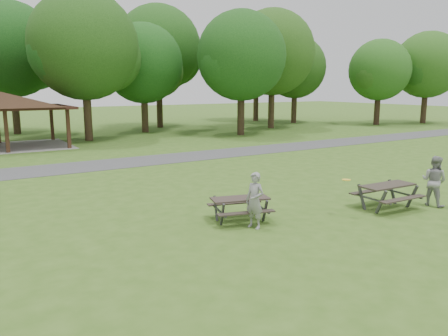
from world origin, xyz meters
TOP-DOWN VIEW (x-y plane):
  - ground at (0.00, 0.00)m, footprint 160.00×160.00m
  - asphalt_path at (0.00, 14.00)m, footprint 120.00×3.20m
  - tree_row_e at (2.10, 25.03)m, footprint 8.40×8.00m
  - tree_row_f at (8.09, 28.53)m, footprint 7.35×7.00m
  - tree_row_g at (14.09, 22.03)m, footprint 7.77×7.40m
  - tree_row_h at (20.10, 25.53)m, footprint 8.61×8.20m
  - tree_row_i at (26.08, 29.03)m, footprint 7.14×6.80m
  - tree_row_j at (32.08, 22.53)m, footprint 6.72×6.40m
  - tree_deep_b at (-1.90, 33.03)m, footprint 8.40×8.00m
  - tree_deep_c at (11.10, 32.03)m, footprint 8.82×8.40m
  - tree_deep_d at (24.10, 33.53)m, footprint 8.40×8.00m
  - tree_flank_right at (38.09, 21.03)m, footprint 7.56×7.20m
  - picnic_table_middle at (0.39, 2.10)m, footprint 2.07×1.83m
  - picnic_table_far at (5.41, 0.61)m, footprint 2.04×1.67m
  - frisbee_in_flight at (3.48, 0.71)m, footprint 0.36×0.36m
  - frisbee_thrower at (0.37, 1.32)m, footprint 0.55×0.69m
  - frisbee_catcher at (7.06, -0.00)m, footprint 0.79×0.94m

SIDE VIEW (x-z plane):
  - ground at x=0.00m, z-range 0.00..0.00m
  - asphalt_path at x=0.00m, z-range 0.00..0.02m
  - picnic_table_middle at x=0.39m, z-range 0.18..0.94m
  - picnic_table_far at x=5.41m, z-range 0.20..1.06m
  - frisbee_thrower at x=0.37m, z-range 0.00..1.66m
  - frisbee_catcher at x=7.06m, z-range 0.00..1.75m
  - frisbee_in_flight at x=3.48m, z-range 1.19..1.21m
  - tree_row_j at x=32.08m, z-range 1.08..10.04m
  - tree_row_f at x=8.09m, z-range 1.06..10.62m
  - tree_row_i at x=26.08m, z-range 1.15..10.67m
  - tree_flank_right at x=38.09m, z-range 1.17..11.14m
  - tree_row_g at x=14.09m, z-range 1.20..11.46m
  - tree_row_e at x=2.10m, z-range 1.27..12.29m
  - tree_deep_b at x=-1.90m, z-range 1.32..12.45m
  - tree_row_h at x=20.10m, z-range 1.34..12.71m
  - tree_deep_d at x=24.10m, z-range 1.39..12.66m
  - tree_deep_c at x=11.10m, z-range 1.49..13.39m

